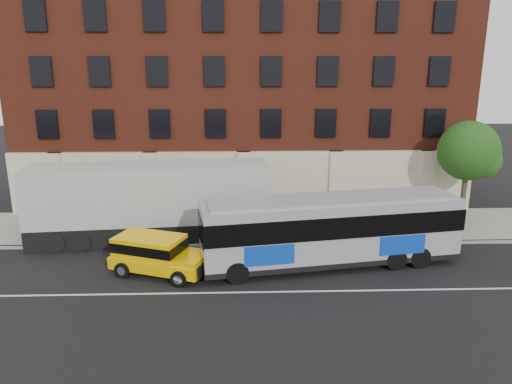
{
  "coord_description": "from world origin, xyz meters",
  "views": [
    {
      "loc": [
        -0.17,
        -18.33,
        9.57
      ],
      "look_at": [
        0.6,
        5.5,
        3.17
      ],
      "focal_mm": 33.46,
      "sensor_mm": 36.0,
      "label": 1
    }
  ],
  "objects_px": {
    "sign_pole": "(86,221)",
    "street_tree": "(469,153)",
    "yellow_suv": "(155,253)",
    "shipping_container": "(150,204)",
    "city_bus": "(331,228)"
  },
  "relations": [
    {
      "from": "yellow_suv",
      "to": "shipping_container",
      "type": "distance_m",
      "value": 4.68
    },
    {
      "from": "street_tree",
      "to": "yellow_suv",
      "type": "bearing_deg",
      "value": -158.8
    },
    {
      "from": "street_tree",
      "to": "shipping_container",
      "type": "xyz_separation_m",
      "value": [
        -18.76,
        -2.45,
        -2.28
      ]
    },
    {
      "from": "sign_pole",
      "to": "shipping_container",
      "type": "bearing_deg",
      "value": 15.12
    },
    {
      "from": "street_tree",
      "to": "city_bus",
      "type": "bearing_deg",
      "value": -146.79
    },
    {
      "from": "yellow_suv",
      "to": "shipping_container",
      "type": "bearing_deg",
      "value": 102.81
    },
    {
      "from": "sign_pole",
      "to": "yellow_suv",
      "type": "height_order",
      "value": "sign_pole"
    },
    {
      "from": "street_tree",
      "to": "shipping_container",
      "type": "distance_m",
      "value": 19.05
    },
    {
      "from": "shipping_container",
      "to": "yellow_suv",
      "type": "bearing_deg",
      "value": -77.19
    },
    {
      "from": "street_tree",
      "to": "city_bus",
      "type": "relative_size",
      "value": 0.48
    },
    {
      "from": "shipping_container",
      "to": "sign_pole",
      "type": "bearing_deg",
      "value": -164.88
    },
    {
      "from": "sign_pole",
      "to": "street_tree",
      "type": "distance_m",
      "value": 22.49
    },
    {
      "from": "city_bus",
      "to": "yellow_suv",
      "type": "xyz_separation_m",
      "value": [
        -8.37,
        -0.75,
        -0.86
      ]
    },
    {
      "from": "city_bus",
      "to": "yellow_suv",
      "type": "height_order",
      "value": "city_bus"
    },
    {
      "from": "sign_pole",
      "to": "street_tree",
      "type": "xyz_separation_m",
      "value": [
        22.04,
        3.34,
        2.96
      ]
    }
  ]
}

